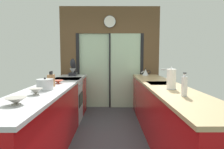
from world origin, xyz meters
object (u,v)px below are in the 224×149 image
at_px(mixing_bowl_near, 16,101).
at_px(mixing_bowl_far, 58,82).
at_px(stock_pot, 45,85).
at_px(oven_range, 67,100).
at_px(mixing_bowl_mid, 36,91).
at_px(knife_block, 51,81).
at_px(soap_bottle, 184,86).
at_px(kettle, 146,72).
at_px(stand_mixer, 73,69).
at_px(paper_towel_roll, 171,79).

relative_size(mixing_bowl_near, mixing_bowl_far, 1.08).
height_order(mixing_bowl_near, stock_pot, stock_pot).
distance_m(oven_range, mixing_bowl_mid, 1.82).
distance_m(mixing_bowl_far, knife_block, 0.39).
bearing_deg(oven_range, soap_bottle, -45.90).
xyz_separation_m(stock_pot, soap_bottle, (1.78, -0.44, 0.04)).
bearing_deg(soap_bottle, mixing_bowl_near, -167.54).
bearing_deg(knife_block, mixing_bowl_mid, -90.00).
relative_size(mixing_bowl_mid, kettle, 0.69).
xyz_separation_m(mixing_bowl_far, knife_block, (0.00, -0.38, 0.06)).
relative_size(oven_range, kettle, 3.84).
xyz_separation_m(mixing_bowl_far, stock_pot, (-0.00, -0.66, 0.05)).
relative_size(mixing_bowl_far, knife_block, 0.77).
bearing_deg(mixing_bowl_mid, stand_mixer, 90.00).
height_order(mixing_bowl_mid, mixing_bowl_far, mixing_bowl_mid).
xyz_separation_m(knife_block, soap_bottle, (1.78, -0.72, 0.02)).
distance_m(stand_mixer, soap_bottle, 3.04).
xyz_separation_m(oven_range, mixing_bowl_mid, (0.02, -1.75, 0.51)).
bearing_deg(soap_bottle, oven_range, 134.10).
bearing_deg(mixing_bowl_far, oven_range, 91.40).
bearing_deg(paper_towel_roll, kettle, 89.95).
height_order(knife_block, stand_mixer, stand_mixer).
height_order(kettle, paper_towel_roll, paper_towel_roll).
relative_size(soap_bottle, paper_towel_roll, 0.88).
height_order(oven_range, kettle, kettle).
bearing_deg(mixing_bowl_far, knife_block, -90.00).
relative_size(mixing_bowl_mid, knife_block, 0.67).
height_order(mixing_bowl_far, stand_mixer, stand_mixer).
height_order(mixing_bowl_far, stock_pot, stock_pot).
distance_m(stock_pot, kettle, 2.78).
xyz_separation_m(knife_block, stock_pot, (-0.00, -0.28, -0.02)).
xyz_separation_m(mixing_bowl_mid, knife_block, (0.00, 0.61, 0.05)).
xyz_separation_m(mixing_bowl_far, stand_mixer, (0.00, 1.36, 0.13)).
distance_m(mixing_bowl_mid, soap_bottle, 1.78).
bearing_deg(mixing_bowl_mid, kettle, 54.14).
distance_m(mixing_bowl_near, mixing_bowl_mid, 0.50).
height_order(mixing_bowl_mid, stand_mixer, stand_mixer).
xyz_separation_m(mixing_bowl_mid, soap_bottle, (1.78, -0.11, 0.08)).
xyz_separation_m(mixing_bowl_far, kettle, (1.78, 1.47, 0.04)).
distance_m(mixing_bowl_near, mixing_bowl_far, 1.49).
height_order(mixing_bowl_far, soap_bottle, soap_bottle).
relative_size(stand_mixer, stock_pot, 1.81).
bearing_deg(knife_block, oven_range, 90.93).
height_order(stock_pot, paper_towel_roll, paper_towel_roll).
height_order(oven_range, mixing_bowl_mid, mixing_bowl_mid).
bearing_deg(kettle, mixing_bowl_near, -121.01).
bearing_deg(soap_bottle, stand_mixer, 125.85).
distance_m(mixing_bowl_near, stand_mixer, 2.86).
xyz_separation_m(mixing_bowl_near, paper_towel_roll, (1.78, 0.89, 0.10)).
bearing_deg(paper_towel_roll, knife_block, 172.78).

